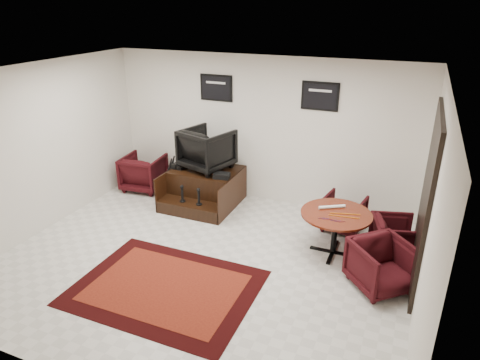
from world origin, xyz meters
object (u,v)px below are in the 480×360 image
at_px(meeting_table, 336,218).
at_px(table_chair_back, 343,212).
at_px(armchair_side, 144,171).
at_px(table_chair_window, 395,235).
at_px(shine_chair, 207,147).
at_px(table_chair_corner, 382,264).
at_px(shine_podium, 205,188).

distance_m(meeting_table, table_chair_back, 0.88).
height_order(armchair_side, table_chair_back, armchair_side).
bearing_deg(table_chair_back, table_chair_window, 159.32).
relative_size(shine_chair, table_chair_back, 1.29).
distance_m(shine_chair, meeting_table, 2.92).
bearing_deg(table_chair_corner, shine_podium, 114.56).
height_order(shine_chair, meeting_table, shine_chair).
height_order(table_chair_window, table_chair_corner, table_chair_corner).
xyz_separation_m(shine_podium, table_chair_window, (3.57, -0.55, 0.03)).
bearing_deg(shine_podium, table_chair_corner, -23.35).
relative_size(meeting_table, table_chair_corner, 1.42).
height_order(shine_podium, table_chair_corner, table_chair_corner).
xyz_separation_m(armchair_side, table_chair_window, (5.05, -0.65, -0.07)).
distance_m(table_chair_window, table_chair_corner, 0.95).
bearing_deg(shine_podium, table_chair_window, -8.81).
distance_m(shine_chair, table_chair_back, 2.80).
bearing_deg(table_chair_corner, shine_chair, 112.66).
height_order(shine_chair, table_chair_window, shine_chair).
relative_size(shine_podium, table_chair_corner, 1.76).
distance_m(armchair_side, table_chair_corner, 5.20).
height_order(meeting_table, table_chair_window, meeting_table).
height_order(shine_chair, table_chair_corner, shine_chair).
bearing_deg(table_chair_back, shine_chair, 5.73).
distance_m(table_chair_back, table_chair_window, 1.02).
distance_m(armchair_side, table_chair_back, 4.17).
distance_m(shine_chair, table_chair_window, 3.71).
height_order(shine_podium, table_chair_window, table_chair_window).
xyz_separation_m(shine_chair, table_chair_corner, (3.46, -1.63, -0.73)).
relative_size(meeting_table, table_chair_back, 1.60).
bearing_deg(table_chair_window, armchair_side, 66.75).
distance_m(table_chair_back, table_chair_corner, 1.65).
relative_size(shine_podium, shine_chair, 1.53).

